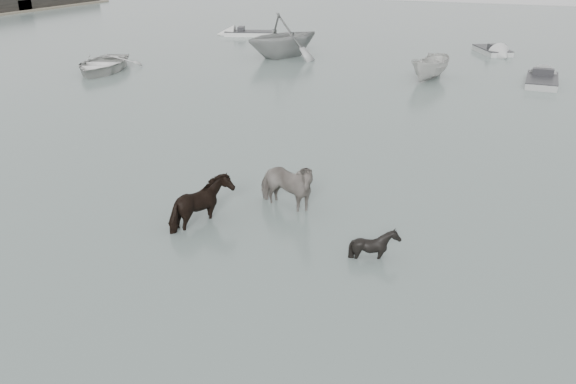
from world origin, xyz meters
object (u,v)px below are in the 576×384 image
(pony_dark, at_px, (202,197))
(pony_black, at_px, (375,238))
(pony_pinto, at_px, (286,181))
(rowboat_lead, at_px, (102,62))

(pony_dark, relative_size, pony_black, 1.48)
(pony_pinto, bearing_deg, pony_dark, 149.24)
(pony_dark, bearing_deg, rowboat_lead, 38.45)
(pony_black, distance_m, rowboat_lead, 26.21)
(pony_pinto, distance_m, pony_dark, 2.48)
(pony_dark, height_order, pony_black, pony_dark)
(pony_black, bearing_deg, rowboat_lead, 73.28)
(pony_black, xyz_separation_m, rowboat_lead, (-20.93, 15.77, 0.01))
(pony_pinto, relative_size, rowboat_lead, 0.39)
(pony_pinto, distance_m, rowboat_lead, 22.67)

